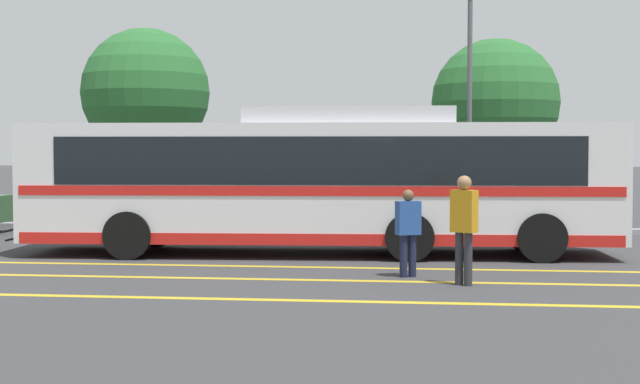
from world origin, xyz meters
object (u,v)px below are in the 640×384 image
parked_car_2 (420,209)px  pedestrian_2 (464,222)px  transit_bus (321,180)px  pedestrian_1 (408,228)px  tree_0 (495,103)px  tree_1 (145,93)px  parked_car_1 (173,208)px  street_lamp (470,52)px

parked_car_2 → pedestrian_2: size_ratio=2.29×
transit_bus → pedestrian_1: transit_bus is taller
parked_car_2 → pedestrian_1: 7.27m
parked_car_2 → pedestrian_1: bearing=-179.9°
pedestrian_1 → tree_0: 13.27m
tree_0 → tree_1: (-11.41, 0.17, 0.42)m
parked_car_1 → pedestrian_2: 11.00m
pedestrian_2 → tree_0: 13.94m
transit_bus → tree_0: size_ratio=2.26×
pedestrian_1 → pedestrian_2: bearing=-67.5°
parked_car_2 → tree_1: size_ratio=0.67×
transit_bus → pedestrian_2: size_ratio=7.09×
parked_car_1 → pedestrian_2: (7.33, -8.20, 0.35)m
tree_0 → tree_1: tree_1 is taller
transit_bus → pedestrian_1: size_ratio=8.35×
tree_1 → parked_car_1: bearing=-65.8°
pedestrian_1 → tree_0: tree_0 is taller
transit_bus → parked_car_2: 4.58m
transit_bus → pedestrian_2: 5.13m
parked_car_1 → tree_1: tree_1 is taller
parked_car_1 → pedestrian_1: (6.39, -7.31, 0.17)m
parked_car_1 → pedestrian_2: size_ratio=2.46×
transit_bus → tree_0: (4.46, 9.39, 2.14)m
parked_car_1 → transit_bus: bearing=45.8°
tree_0 → transit_bus: bearing=-115.4°
parked_car_2 → parked_car_1: bearing=91.2°
street_lamp → tree_0: street_lamp is taller
transit_bus → pedestrian_1: (1.94, -3.32, -0.74)m
street_lamp → parked_car_1: bearing=-161.9°
pedestrian_1 → tree_1: bearing=100.2°
pedestrian_1 → tree_0: (2.52, 12.71, 2.88)m
parked_car_2 → tree_1: 11.22m
transit_bus → parked_car_2: (2.14, 3.95, -0.89)m
parked_car_1 → pedestrian_2: bearing=39.6°
pedestrian_1 → pedestrian_2: size_ratio=0.85×
pedestrian_1 → tree_1: tree_1 is taller
pedestrian_1 → pedestrian_2: 1.30m
pedestrian_1 → tree_1: (-8.89, 12.88, 3.30)m
parked_car_2 → pedestrian_1: size_ratio=2.70×
parked_car_2 → street_lamp: street_lamp is taller
street_lamp → tree_0: size_ratio=1.26×
parked_car_2 → tree_1: bearing=59.9°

